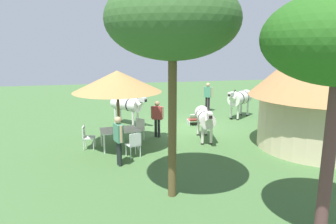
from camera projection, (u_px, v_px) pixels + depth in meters
The scene contains 15 objects.
ground_plane at pixel (189, 128), 14.82m from camera, with size 36.00×36.00×0.00m, color #416736.
thatched_hut at pixel (321, 85), 11.52m from camera, with size 5.25×5.25×4.43m.
shade_umbrella at pixel (117, 81), 11.41m from camera, with size 3.29×3.29×2.97m.
patio_dining_table at pixel (119, 131), 11.82m from camera, with size 1.48×1.12×0.74m.
patio_chair_near_hut at pixel (87, 136), 11.74m from camera, with size 0.47×0.49×0.90m.
patio_chair_east_end at pixel (134, 143), 10.85m from camera, with size 0.56×0.55×0.90m.
patio_chair_west_end at pixel (139, 128), 12.86m from camera, with size 0.61×0.61×0.90m.
guest_beside_umbrella at pixel (157, 116), 13.18m from camera, with size 0.51×0.37×1.57m.
guest_behind_table at pixel (119, 136), 10.03m from camera, with size 0.33×0.57×1.65m.
standing_watcher at pixel (208, 94), 18.29m from camera, with size 0.48×0.47×1.70m.
striped_lounge_chair at pixel (194, 120), 15.37m from camera, with size 0.60×0.85×0.62m.
zebra_nearest_camera at pixel (127, 105), 15.20m from camera, with size 1.66×1.82×1.55m.
zebra_by_umbrella at pixel (240, 98), 16.67m from camera, with size 1.90×1.67×1.60m.
zebra_toward_hut at pixel (205, 118), 12.74m from camera, with size 0.91×2.35×1.49m.
acacia_tree_right_background at pixel (173, 20), 7.26m from camera, with size 3.20×3.20×5.44m.
Camera 1 is at (4.04, 13.77, 3.92)m, focal length 33.18 mm.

